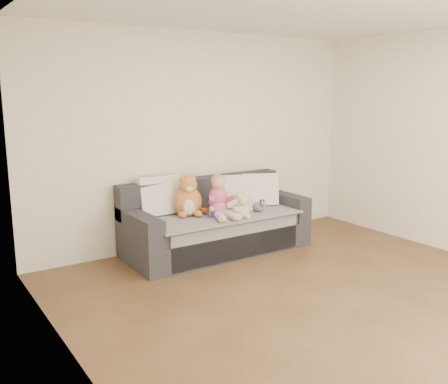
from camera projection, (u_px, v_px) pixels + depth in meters
name	position (u px, v px, depth m)	size (l,w,h in m)	color
room_shell	(319.00, 158.00, 4.47)	(5.00, 5.00, 5.00)	brown
sofa	(215.00, 225.00, 5.98)	(2.20, 0.94, 0.85)	#28282D
cushion_left	(159.00, 196.00, 5.78)	(0.50, 0.23, 0.47)	white
cushion_right_back	(237.00, 191.00, 6.18)	(0.48, 0.33, 0.42)	white
cushion_right_front	(260.00, 189.00, 6.28)	(0.48, 0.35, 0.42)	white
toddler	(220.00, 199.00, 5.72)	(0.34, 0.50, 0.49)	#CF497E
plush_cat	(188.00, 199.00, 5.76)	(0.39, 0.36, 0.52)	#BE832A
teddy_bear	(243.00, 208.00, 5.64)	(0.22, 0.18, 0.29)	beige
plush_cow	(259.00, 206.00, 5.95)	(0.13, 0.19, 0.16)	white
sippy_cup	(214.00, 212.00, 5.68)	(0.11, 0.07, 0.12)	#4E399B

